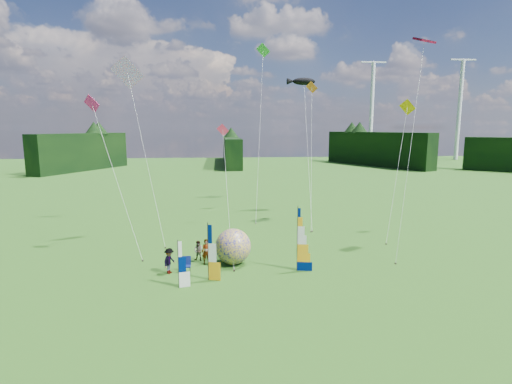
{
  "coord_description": "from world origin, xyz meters",
  "views": [
    {
      "loc": [
        -3.52,
        -23.0,
        9.9
      ],
      "look_at": [
        -1.0,
        4.0,
        5.5
      ],
      "focal_mm": 28.0,
      "sensor_mm": 36.0,
      "label": 1
    }
  ],
  "objects": [
    {
      "name": "small_kite_pink",
      "position": [
        -11.71,
        9.36,
        6.59
      ],
      "size": [
        10.19,
        10.89,
        13.18
      ],
      "primitive_type": null,
      "rotation": [
        0.0,
        0.0,
        -0.41
      ],
      "color": "#FB2382",
      "rests_on": "ground"
    },
    {
      "name": "side_banner_far",
      "position": [
        -6.11,
        0.96,
        1.5
      ],
      "size": [
        0.9,
        0.29,
        3.0
      ],
      "primitive_type": null,
      "rotation": [
        0.0,
        0.0,
        0.22
      ],
      "color": "white",
      "rests_on": "ground"
    },
    {
      "name": "kite_rainbow_delta",
      "position": [
        -9.84,
        12.31,
        8.6
      ],
      "size": [
        10.79,
        12.31,
        17.2
      ],
      "primitive_type": null,
      "rotation": [
        0.0,
        0.0,
        0.26
      ],
      "color": "#D24629",
      "rests_on": "ground"
    },
    {
      "name": "spectator_b",
      "position": [
        -5.12,
        6.04,
        0.76
      ],
      "size": [
        0.83,
        0.61,
        1.53
      ],
      "primitive_type": "imported",
      "rotation": [
        0.0,
        0.0,
        -0.37
      ],
      "color": "#66594C",
      "rests_on": "ground"
    },
    {
      "name": "small_kite_red",
      "position": [
        -2.82,
        15.73,
        5.36
      ],
      "size": [
        4.03,
        10.17,
        10.72
      ],
      "primitive_type": null,
      "rotation": [
        0.0,
        0.0,
        0.15
      ],
      "color": "#E42C51",
      "rests_on": "ground"
    },
    {
      "name": "kite_parafoil",
      "position": [
        11.41,
        6.98,
        9.51
      ],
      "size": [
        11.23,
        12.35,
        19.02
      ],
      "primitive_type": null,
      "rotation": [
        0.0,
        0.0,
        0.34
      ],
      "color": "#BB002C",
      "rests_on": "ground"
    },
    {
      "name": "spectator_a",
      "position": [
        -4.52,
        5.22,
        0.93
      ],
      "size": [
        0.7,
        0.48,
        1.87
      ],
      "primitive_type": "imported",
      "rotation": [
        0.0,
        0.0,
        -0.05
      ],
      "color": "#66594C",
      "rests_on": "ground"
    },
    {
      "name": "bol_inflatable",
      "position": [
        -2.57,
        5.12,
        1.31
      ],
      "size": [
        3.42,
        3.42,
        2.62
      ],
      "primitive_type": "sphere",
      "rotation": [
        0.0,
        0.0,
        0.39
      ],
      "color": "#000280",
      "rests_on": "ground"
    },
    {
      "name": "kite_whale",
      "position": [
        6.11,
        19.8,
        8.5
      ],
      "size": [
        9.99,
        16.34,
        16.99
      ],
      "primitive_type": null,
      "rotation": [
        0.0,
        0.0,
        -0.36
      ],
      "color": "black",
      "rests_on": "ground"
    },
    {
      "name": "spectator_d",
      "position": [
        -3.12,
        7.39,
        0.79
      ],
      "size": [
        0.93,
        0.92,
        1.59
      ],
      "primitive_type": "imported",
      "rotation": [
        0.0,
        0.0,
        2.37
      ],
      "color": "#66594C",
      "rests_on": "ground"
    },
    {
      "name": "small_kite_orange",
      "position": [
        5.98,
        17.35,
        7.67
      ],
      "size": [
        7.21,
        10.91,
        15.34
      ],
      "primitive_type": null,
      "rotation": [
        0.0,
        0.0,
        -0.37
      ],
      "color": "orange",
      "rests_on": "ground"
    },
    {
      "name": "feather_banner_main",
      "position": [
        1.8,
        3.26,
        2.23
      ],
      "size": [
        1.22,
        0.31,
        4.46
      ],
      "primitive_type": null,
      "rotation": [
        0.0,
        0.0,
        -0.17
      ],
      "color": "#001356",
      "rests_on": "ground"
    },
    {
      "name": "spectator_c",
      "position": [
        -7.0,
        3.58,
        0.89
      ],
      "size": [
        0.87,
        1.22,
        1.77
      ],
      "primitive_type": "imported",
      "rotation": [
        0.0,
        0.0,
        1.13
      ],
      "color": "#66594C",
      "rests_on": "ground"
    },
    {
      "name": "camp_chair",
      "position": [
        -5.85,
        3.55,
        0.56
      ],
      "size": [
        0.66,
        0.66,
        1.12
      ],
      "primitive_type": null,
      "rotation": [
        0.0,
        0.0,
        0.02
      ],
      "color": "#081141",
      "rests_on": "ground"
    },
    {
      "name": "side_banner_left",
      "position": [
        -4.31,
        2.1,
        1.87
      ],
      "size": [
        1.02,
        0.38,
        3.73
      ],
      "primitive_type": null,
      "rotation": [
        0.0,
        0.0,
        -0.28
      ],
      "color": "#F5A012",
      "rests_on": "ground"
    },
    {
      "name": "small_kite_yellow",
      "position": [
        12.62,
        11.67,
        6.55
      ],
      "size": [
        8.09,
        9.47,
        13.11
      ],
      "primitive_type": null,
      "rotation": [
        0.0,
        0.0,
        -0.21
      ],
      "color": "#F4B800",
      "rests_on": "ground"
    },
    {
      "name": "ground",
      "position": [
        0.0,
        0.0,
        0.0
      ],
      "size": [
        220.0,
        220.0,
        0.0
      ],
      "primitive_type": "plane",
      "color": "#24490C",
      "rests_on": "ground"
    },
    {
      "name": "turbine_right",
      "position": [
        45.0,
        102.0,
        15.0
      ],
      "size": [
        8.0,
        1.2,
        30.0
      ],
      "primitive_type": null,
      "color": "silver",
      "rests_on": "ground"
    },
    {
      "name": "turbine_left",
      "position": [
        70.0,
        95.0,
        15.0
      ],
      "size": [
        8.0,
        1.2,
        30.0
      ],
      "primitive_type": null,
      "color": "silver",
      "rests_on": "ground"
    },
    {
      "name": "small_kite_green",
      "position": [
        1.18,
        22.68,
        10.38
      ],
      "size": [
        6.91,
        14.44,
        20.77
      ],
      "primitive_type": null,
      "rotation": [
        0.0,
        0.0,
        -0.16
      ],
      "color": "green",
      "rests_on": "ground"
    },
    {
      "name": "treeline_ring",
      "position": [
        0.0,
        0.0,
        4.0
      ],
      "size": [
        210.0,
        210.0,
        8.0
      ],
      "primitive_type": null,
      "color": "black",
      "rests_on": "ground"
    }
  ]
}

